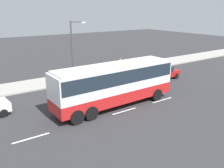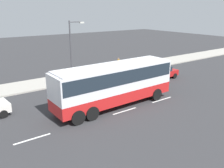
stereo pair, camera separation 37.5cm
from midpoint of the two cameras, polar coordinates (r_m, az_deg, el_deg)
The scene contains 7 objects.
ground_plane at distance 20.91m, azimuth -1.10°, elevation -4.94°, with size 120.00×120.00×0.00m, color #333335.
sidewalk_curb at distance 28.61m, azimuth -11.69°, elevation 1.09°, with size 80.00×4.00×0.15m, color #A8A399.
lane_centreline at distance 16.78m, azimuth -16.25°, elevation -11.65°, with size 25.03×0.16×0.01m.
coach_bus at distance 19.91m, azimuth 0.14°, elevation 0.77°, with size 10.98×2.94×3.63m.
car_red_compact at distance 28.78m, azimuth 11.12°, elevation 2.72°, with size 4.54×2.05×1.50m.
pedestrian_near_curb at distance 31.78m, azimuth 1.22°, elevation 5.03°, with size 0.32×0.32×1.68m.
street_lamp at distance 26.53m, azimuth -9.93°, elevation 8.66°, with size 1.80×0.24×6.70m.
Camera 2 is at (-11.05, -15.85, 7.97)m, focal length 38.10 mm.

